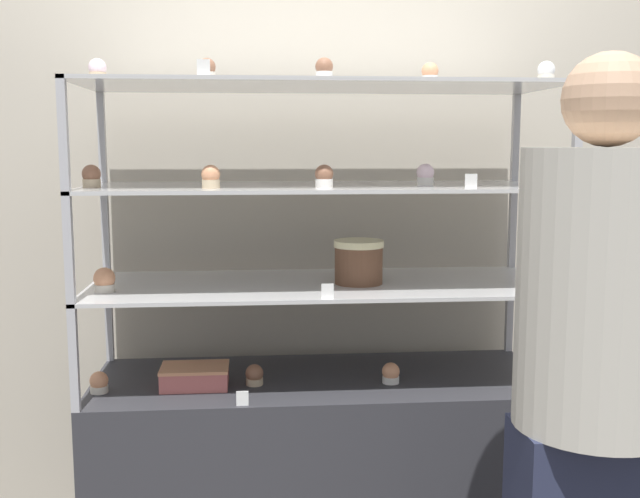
{
  "coord_description": "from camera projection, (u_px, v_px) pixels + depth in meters",
  "views": [
    {
      "loc": [
        -0.21,
        -2.39,
        1.36
      ],
      "look_at": [
        0.0,
        0.0,
        1.03
      ],
      "focal_mm": 42.0,
      "sensor_mm": 36.0,
      "label": 1
    }
  ],
  "objects": [
    {
      "name": "price_tag_2",
      "position": [
        471.0,
        181.0,
        2.18
      ],
      "size": [
        0.04,
        0.0,
        0.04
      ],
      "color": "white",
      "rests_on": "display_riser_middle"
    },
    {
      "name": "cupcake_1",
      "position": [
        254.0,
        375.0,
        2.4
      ],
      "size": [
        0.06,
        0.06,
        0.07
      ],
      "color": "#CCB28C",
      "rests_on": "display_base"
    },
    {
      "name": "price_tag_3",
      "position": [
        203.0,
        67.0,
        2.07
      ],
      "size": [
        0.04,
        0.0,
        0.04
      ],
      "color": "white",
      "rests_on": "display_riser_upper"
    },
    {
      "name": "cupcake_13",
      "position": [
        324.0,
        69.0,
        2.21
      ],
      "size": [
        0.05,
        0.05,
        0.07
      ],
      "color": "white",
      "rests_on": "display_riser_upper"
    },
    {
      "name": "price_tag_0",
      "position": [
        242.0,
        398.0,
        2.21
      ],
      "size": [
        0.04,
        0.0,
        0.04
      ],
      "color": "white",
      "rests_on": "display_base"
    },
    {
      "name": "back_wall",
      "position": [
        310.0,
        161.0,
        2.8
      ],
      "size": [
        8.0,
        0.05,
        2.6
      ],
      "color": "beige",
      "rests_on": "ground_plane"
    },
    {
      "name": "cupcake_14",
      "position": [
        430.0,
        73.0,
        2.34
      ],
      "size": [
        0.05,
        0.05,
        0.07
      ],
      "color": "white",
      "rests_on": "display_riser_upper"
    },
    {
      "name": "sheet_cake_frosted",
      "position": [
        195.0,
        376.0,
        2.38
      ],
      "size": [
        0.21,
        0.14,
        0.07
      ],
      "color": "#C66660",
      "rests_on": "display_base"
    },
    {
      "name": "cupcake_10",
      "position": [
        532.0,
        175.0,
        2.39
      ],
      "size": [
        0.06,
        0.06,
        0.07
      ],
      "color": "#CCB28C",
      "rests_on": "display_riser_middle"
    },
    {
      "name": "cupcake_8",
      "position": [
        325.0,
        177.0,
        2.25
      ],
      "size": [
        0.06,
        0.06,
        0.07
      ],
      "color": "white",
      "rests_on": "display_riser_middle"
    },
    {
      "name": "cupcake_3",
      "position": [
        533.0,
        371.0,
        2.44
      ],
      "size": [
        0.06,
        0.06,
        0.07
      ],
      "color": "beige",
      "rests_on": "display_base"
    },
    {
      "name": "cupcake_6",
      "position": [
        91.0,
        177.0,
        2.24
      ],
      "size": [
        0.06,
        0.06,
        0.07
      ],
      "color": "#CCB28C",
      "rests_on": "display_riser_middle"
    },
    {
      "name": "cupcake_5",
      "position": [
        531.0,
        273.0,
        2.43
      ],
      "size": [
        0.07,
        0.07,
        0.08
      ],
      "color": "#CCB28C",
      "rests_on": "display_riser_lower"
    },
    {
      "name": "customer_figure",
      "position": [
        595.0,
        379.0,
        1.69
      ],
      "size": [
        0.36,
        0.36,
        1.56
      ],
      "color": "#282D47",
      "rests_on": "ground_plane"
    },
    {
      "name": "display_riser_lower",
      "position": [
        320.0,
        288.0,
        2.44
      ],
      "size": [
        1.49,
        0.55,
        0.32
      ],
      "color": "#B7B7BC",
      "rests_on": "display_base"
    },
    {
      "name": "display_base",
      "position": [
        320.0,
        462.0,
        2.52
      ],
      "size": [
        1.49,
        0.55,
        0.6
      ],
      "color": "#333338",
      "rests_on": "ground_plane"
    },
    {
      "name": "display_riser_upper",
      "position": [
        320.0,
        89.0,
        2.35
      ],
      "size": [
        1.49,
        0.55,
        0.32
      ],
      "color": "#B7B7BC",
      "rests_on": "display_riser_middle"
    },
    {
      "name": "cupcake_4",
      "position": [
        104.0,
        281.0,
        2.28
      ],
      "size": [
        0.07,
        0.07,
        0.08
      ],
      "color": "beige",
      "rests_on": "display_riser_lower"
    },
    {
      "name": "cupcake_11",
      "position": [
        97.0,
        70.0,
        2.23
      ],
      "size": [
        0.05,
        0.05,
        0.07
      ],
      "color": "#CCB28C",
      "rests_on": "display_riser_upper"
    },
    {
      "name": "display_riser_middle",
      "position": [
        320.0,
        190.0,
        2.4
      ],
      "size": [
        1.49,
        0.55,
        0.32
      ],
      "color": "#B7B7BC",
      "rests_on": "display_riser_lower"
    },
    {
      "name": "cupcake_15",
      "position": [
        546.0,
        72.0,
        2.3
      ],
      "size": [
        0.05,
        0.05,
        0.07
      ],
      "color": "beige",
      "rests_on": "display_riser_upper"
    },
    {
      "name": "cupcake_9",
      "position": [
        425.0,
        175.0,
        2.36
      ],
      "size": [
        0.06,
        0.06,
        0.07
      ],
      "color": "white",
      "rests_on": "display_riser_middle"
    },
    {
      "name": "cupcake_12",
      "position": [
        207.0,
        70.0,
        2.22
      ],
      "size": [
        0.05,
        0.05,
        0.07
      ],
      "color": "beige",
      "rests_on": "display_riser_upper"
    },
    {
      "name": "layer_cake_centerpiece",
      "position": [
        359.0,
        262.0,
        2.42
      ],
      "size": [
        0.16,
        0.16,
        0.14
      ],
      "color": "brown",
      "rests_on": "display_riser_lower"
    },
    {
      "name": "cupcake_7",
      "position": [
        211.0,
        177.0,
        2.21
      ],
      "size": [
        0.06,
        0.06,
        0.07
      ],
      "color": "#CCB28C",
      "rests_on": "display_riser_middle"
    },
    {
      "name": "cupcake_2",
      "position": [
        391.0,
        373.0,
        2.42
      ],
      "size": [
        0.06,
        0.06,
        0.07
      ],
      "color": "white",
      "rests_on": "display_base"
    },
    {
      "name": "cupcake_0",
      "position": [
        99.0,
        383.0,
        2.32
      ],
      "size": [
        0.06,
        0.06,
        0.07
      ],
      "color": "beige",
      "rests_on": "display_base"
    },
    {
      "name": "price_tag_1",
      "position": [
        328.0,
        291.0,
        2.19
      ],
      "size": [
        0.04,
        0.0,
        0.04
      ],
      "color": "white",
      "rests_on": "display_riser_lower"
    }
  ]
}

